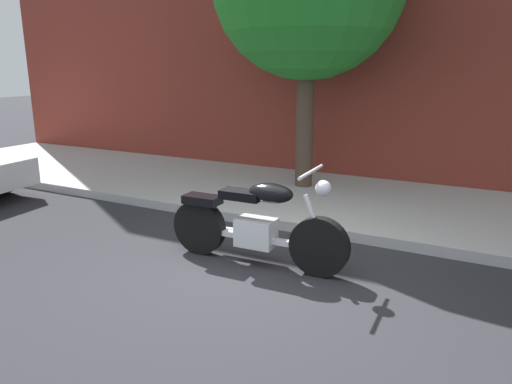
% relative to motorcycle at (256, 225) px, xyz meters
% --- Properties ---
extents(ground_plane, '(60.00, 60.00, 0.00)m').
position_rel_motorcycle_xyz_m(ground_plane, '(-0.01, -0.35, -0.47)').
color(ground_plane, '#28282D').
extents(sidewalk, '(18.33, 3.20, 0.14)m').
position_rel_motorcycle_xyz_m(sidewalk, '(-0.01, 2.77, -0.40)').
color(sidewalk, '#ACACAC').
rests_on(sidewalk, ground).
extents(motorcycle, '(2.17, 0.70, 1.16)m').
position_rel_motorcycle_xyz_m(motorcycle, '(0.00, 0.00, 0.00)').
color(motorcycle, black).
rests_on(motorcycle, ground).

